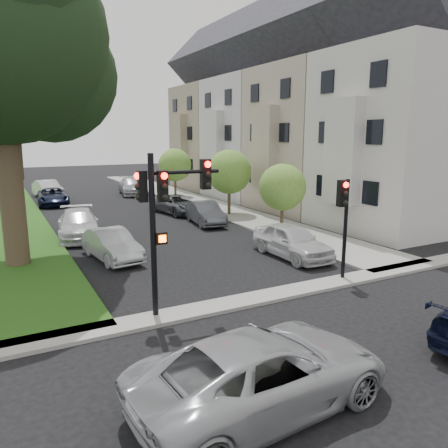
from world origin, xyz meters
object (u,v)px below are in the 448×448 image
small_tree_b (229,172)px  traffic_signal_secondary (344,211)px  car_parked_0 (292,241)px  car_parked_9 (48,189)px  car_parked_1 (205,213)px  small_tree_a (282,187)px  traffic_signal_main (165,206)px  car_cross_near (263,371)px  small_tree_c (175,165)px  car_parked_6 (79,224)px  car_parked_2 (178,204)px  car_parked_4 (132,186)px  car_parked_8 (53,197)px  car_parked_5 (112,245)px

small_tree_b → traffic_signal_secondary: bearing=-101.4°
car_parked_0 → car_parked_9: size_ratio=0.98×
car_parked_1 → car_parked_9: bearing=119.9°
car_parked_0 → small_tree_b: bearing=77.1°
small_tree_a → traffic_signal_main: size_ratio=0.79×
traffic_signal_main → traffic_signal_secondary: size_ratio=1.28×
car_cross_near → small_tree_c: bearing=-22.9°
car_cross_near → car_parked_6: car_cross_near is taller
car_parked_2 → car_parked_6: (-7.33, -4.21, 0.09)m
car_parked_4 → car_parked_8: (-7.18, -3.10, -0.10)m
car_parked_9 → traffic_signal_main: bearing=-99.3°
car_parked_1 → car_parked_5: (-6.94, -5.07, -0.02)m
car_parked_1 → car_parked_4: (-0.07, 15.27, 0.07)m
small_tree_c → car_parked_4: small_tree_c is taller
traffic_signal_secondary → car_parked_4: 27.24m
small_tree_a → car_parked_5: small_tree_a is taller
small_tree_b → car_parked_5: small_tree_b is taller
small_tree_a → traffic_signal_secondary: (-2.76, -7.68, 0.10)m
car_cross_near → car_parked_2: bearing=-22.1°
car_parked_0 → car_parked_1: 8.44m
car_cross_near → car_parked_9: bearing=-4.1°
small_tree_c → car_parked_2: small_tree_c is taller
small_tree_b → car_parked_1: size_ratio=1.06×
small_tree_b → car_parked_4: (-2.75, 13.42, -2.18)m
car_parked_1 → car_parked_2: 4.17m
small_tree_c → traffic_signal_secondary: 23.66m
car_parked_8 → car_parked_6: bearing=-86.9°
small_tree_c → small_tree_b: bearing=-90.0°
small_tree_b → car_parked_2: bearing=140.3°
car_parked_2 → car_cross_near: bearing=-117.6°
traffic_signal_secondary → car_cross_near: 8.69m
small_tree_a → small_tree_c: (0.00, 15.82, 0.25)m
car_parked_8 → small_tree_b: bearing=-42.1°
traffic_signal_main → car_parked_8: bearing=90.7°
small_tree_a → car_parked_6: size_ratio=0.77×
small_tree_b → car_parked_9: small_tree_b is taller
traffic_signal_main → car_cross_near: 5.78m
small_tree_a → car_parked_1: small_tree_a is taller
car_parked_8 → small_tree_c: bearing=0.7°
car_parked_4 → car_parked_0: bearing=-80.4°
traffic_signal_secondary → small_tree_c: bearing=83.3°
traffic_signal_main → car_cross_near: traffic_signal_main is taller
car_parked_0 → car_parked_2: bearing=92.0°
small_tree_a → car_parked_5: (-9.61, -0.84, -1.89)m
traffic_signal_secondary → car_parked_1: size_ratio=0.91×
traffic_signal_secondary → car_parked_5: traffic_signal_secondary is taller
small_tree_a → car_parked_6: bearing=157.6°
small_tree_b → car_parked_1: bearing=-145.3°
car_parked_9 → car_parked_2: bearing=-70.4°
traffic_signal_main → traffic_signal_secondary: traffic_signal_main is taller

